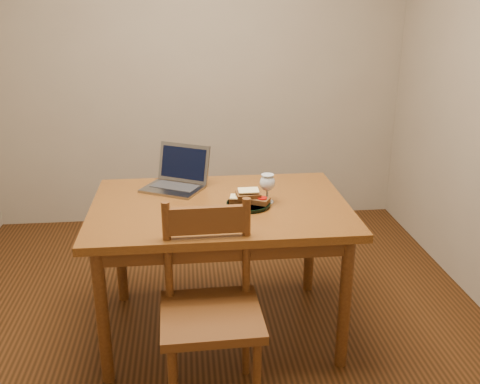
{
  "coord_description": "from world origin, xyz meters",
  "views": [
    {
      "loc": [
        -0.1,
        -2.54,
        1.73
      ],
      "look_at": [
        0.16,
        -0.01,
        0.8
      ],
      "focal_mm": 40.0,
      "sensor_mm": 36.0,
      "label": 1
    }
  ],
  "objects": [
    {
      "name": "sandwich_tomato",
      "position": [
        0.24,
        -0.07,
        0.78
      ],
      "size": [
        0.14,
        0.12,
        0.04
      ],
      "primitive_type": null,
      "rotation": [
        0.0,
        0.0,
        -0.48
      ],
      "color": "#381E0C",
      "rests_on": "plate"
    },
    {
      "name": "chair",
      "position": [
        -0.02,
        -0.54,
        0.5
      ],
      "size": [
        0.44,
        0.42,
        0.46
      ],
      "rotation": [
        0.0,
        0.0,
        0.03
      ],
      "color": "#44240E",
      "rests_on": "floor"
    },
    {
      "name": "sandwich_top",
      "position": [
        0.2,
        -0.05,
        0.8
      ],
      "size": [
        0.13,
        0.08,
        0.04
      ],
      "primitive_type": null,
      "rotation": [
        0.0,
        0.0,
        0.1
      ],
      "color": "#381E0C",
      "rests_on": "plate"
    },
    {
      "name": "plate",
      "position": [
        0.2,
        -0.06,
        0.75
      ],
      "size": [
        0.22,
        0.22,
        0.02
      ],
      "primitive_type": "cylinder",
      "color": "black",
      "rests_on": "table"
    },
    {
      "name": "back_wall",
      "position": [
        0.0,
        1.61,
        1.3
      ],
      "size": [
        3.2,
        0.02,
        2.6
      ],
      "primitive_type": "cube",
      "color": "gray",
      "rests_on": "floor"
    },
    {
      "name": "floor",
      "position": [
        0.0,
        0.0,
        -0.01
      ],
      "size": [
        3.2,
        3.2,
        0.02
      ],
      "primitive_type": "cube",
      "color": "black",
      "rests_on": "ground"
    },
    {
      "name": "milk_glass",
      "position": [
        0.3,
        -0.02,
        0.82
      ],
      "size": [
        0.08,
        0.08,
        0.15
      ],
      "primitive_type": null,
      "color": "white",
      "rests_on": "table"
    },
    {
      "name": "front_wall",
      "position": [
        0.0,
        -1.61,
        1.3
      ],
      "size": [
        3.2,
        0.02,
        2.6
      ],
      "primitive_type": "cube",
      "color": "gray",
      "rests_on": "floor"
    },
    {
      "name": "sandwich_cheese",
      "position": [
        0.16,
        -0.05,
        0.78
      ],
      "size": [
        0.13,
        0.09,
        0.03
      ],
      "primitive_type": null,
      "rotation": [
        0.0,
        0.0,
        -0.23
      ],
      "color": "#381E0C",
      "rests_on": "plate"
    },
    {
      "name": "table",
      "position": [
        0.06,
        -0.01,
        0.65
      ],
      "size": [
        1.3,
        0.9,
        0.74
      ],
      "color": "#44220B",
      "rests_on": "floor"
    },
    {
      "name": "laptop",
      "position": [
        -0.15,
        0.28,
        0.8
      ],
      "size": [
        0.4,
        0.39,
        0.22
      ],
      "rotation": [
        0.0,
        0.0,
        -0.5
      ],
      "color": "slate",
      "rests_on": "table"
    }
  ]
}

